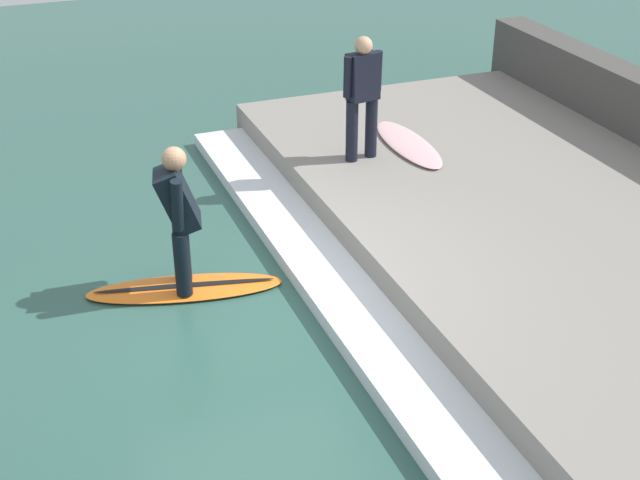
% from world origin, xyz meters
% --- Properties ---
extents(ground_plane, '(28.00, 28.00, 0.00)m').
position_xyz_m(ground_plane, '(0.00, 0.00, 0.00)').
color(ground_plane, '#2D564C').
extents(concrete_ledge, '(4.40, 9.51, 0.44)m').
position_xyz_m(concrete_ledge, '(3.45, 0.00, 0.22)').
color(concrete_ledge, gray).
rests_on(concrete_ledge, ground_plane).
extents(wave_foam_crest, '(0.70, 9.04, 0.16)m').
position_xyz_m(wave_foam_crest, '(0.90, 0.00, 0.08)').
color(wave_foam_crest, silver).
rests_on(wave_foam_crest, ground_plane).
extents(surfboard_riding, '(2.08, 0.97, 0.07)m').
position_xyz_m(surfboard_riding, '(-0.53, 0.69, 0.03)').
color(surfboard_riding, orange).
rests_on(surfboard_riding, ground_plane).
extents(surfer_riding, '(0.52, 0.66, 1.54)m').
position_xyz_m(surfer_riding, '(-0.53, 0.69, 0.91)').
color(surfer_riding, black).
rests_on(surfer_riding, surfboard_riding).
extents(surfer_waiting_near, '(0.52, 0.31, 1.54)m').
position_xyz_m(surfer_waiting_near, '(2.14, 2.28, 1.31)').
color(surfer_waiting_near, black).
rests_on(surfer_waiting_near, concrete_ledge).
extents(surfboard_waiting_near, '(0.58, 1.72, 0.06)m').
position_xyz_m(surfboard_waiting_near, '(2.87, 2.42, 0.47)').
color(surfboard_waiting_near, beige).
rests_on(surfboard_waiting_near, concrete_ledge).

